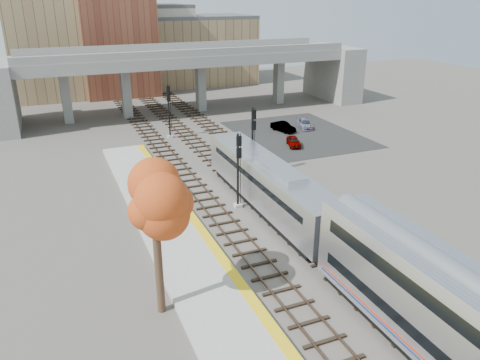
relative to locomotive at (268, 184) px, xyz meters
name	(u,v)px	position (x,y,z in m)	size (l,w,h in m)	color
ground	(319,272)	(-1.00, -9.60, -2.28)	(160.00, 160.00, 0.00)	#47423D
platform	(212,296)	(-8.25, -9.60, -2.10)	(4.50, 60.00, 0.35)	#9E9E99
yellow_strip	(242,286)	(-6.35, -9.60, -1.92)	(0.70, 60.00, 0.01)	yellow
tracks	(253,195)	(-0.07, 2.90, -2.20)	(10.70, 95.00, 0.25)	black
overpass	(187,72)	(3.92, 35.40, 3.53)	(54.00, 12.00, 9.50)	slate
buildings_far	(132,44)	(0.26, 56.97, 5.60)	(43.00, 21.00, 20.60)	#9B835A
parking_lot	(297,134)	(13.00, 18.40, -2.26)	(14.00, 18.00, 0.04)	black
locomotive	(268,184)	(0.00, 0.00, 0.00)	(3.02, 19.05, 4.10)	#A8AAB2
signal_mast_near	(238,174)	(-2.10, 1.27, 0.72)	(0.60, 0.64, 6.33)	#9E9E99
signal_mast_mid	(253,144)	(2.00, 7.56, 0.94)	(0.60, 0.64, 6.64)	#9E9E99
signal_mast_far	(169,113)	(-2.10, 22.97, 0.84)	(0.60, 0.64, 6.50)	#9E9E99
tree	(154,203)	(-11.21, -9.58, 4.34)	(3.60, 3.60, 8.91)	#382619
car_a	(294,141)	(10.14, 14.12, -1.68)	(1.31, 3.27, 1.11)	#99999E
car_b	(283,127)	(11.89, 20.06, -1.64)	(1.27, 3.65, 1.20)	#99999E
car_c	(305,124)	(15.32, 20.51, -1.70)	(1.52, 3.74, 1.08)	#99999E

